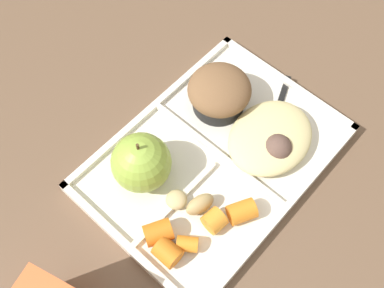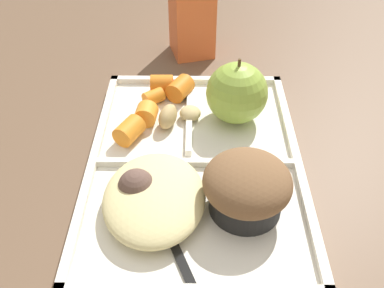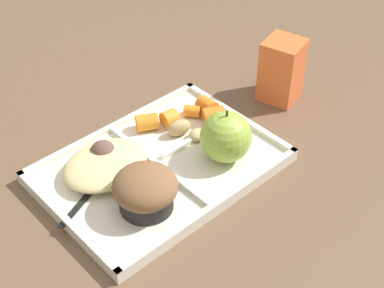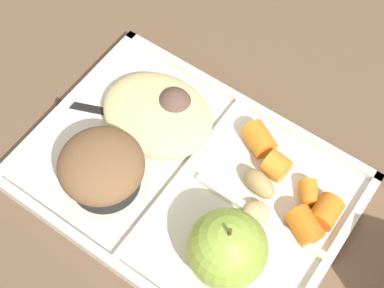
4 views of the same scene
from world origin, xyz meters
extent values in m
plane|color=brown|center=(0.00, 0.00, 0.00)|extent=(6.00, 6.00, 0.00)
cube|color=silver|center=(0.00, 0.00, 0.01)|extent=(0.33, 0.24, 0.01)
cube|color=silver|center=(0.00, -0.11, 0.02)|extent=(0.33, 0.01, 0.01)
cube|color=silver|center=(0.00, 0.11, 0.02)|extent=(0.33, 0.01, 0.01)
cube|color=silver|center=(-0.16, 0.00, 0.02)|extent=(0.01, 0.24, 0.01)
cube|color=silver|center=(0.16, 0.00, 0.02)|extent=(0.01, 0.24, 0.01)
cube|color=silver|center=(0.01, 0.00, 0.02)|extent=(0.01, 0.22, 0.01)
cube|color=silver|center=(-0.08, -0.01, 0.02)|extent=(0.15, 0.01, 0.01)
sphere|color=#93B742|center=(-0.08, 0.05, 0.05)|extent=(0.08, 0.08, 0.08)
cylinder|color=#4C381E|center=(-0.08, 0.05, 0.09)|extent=(0.00, 0.00, 0.01)
cylinder|color=black|center=(0.07, 0.05, 0.03)|extent=(0.07, 0.07, 0.03)
ellipsoid|color=brown|center=(0.07, 0.05, 0.05)|extent=(0.09, 0.09, 0.05)
cylinder|color=orange|center=(-0.11, -0.05, 0.02)|extent=(0.03, 0.03, 0.02)
cylinder|color=orange|center=(-0.14, -0.05, 0.03)|extent=(0.03, 0.03, 0.03)
cylinder|color=orange|center=(-0.13, -0.02, 0.03)|extent=(0.04, 0.04, 0.03)
cylinder|color=orange|center=(-0.07, -0.06, 0.03)|extent=(0.03, 0.03, 0.03)
cylinder|color=orange|center=(-0.04, -0.08, 0.02)|extent=(0.04, 0.04, 0.03)
ellipsoid|color=tan|center=(-0.07, -0.03, 0.03)|extent=(0.04, 0.03, 0.03)
ellipsoid|color=tan|center=(-0.08, -0.01, 0.02)|extent=(0.03, 0.03, 0.02)
ellipsoid|color=beige|center=(0.07, -0.04, 0.03)|extent=(0.12, 0.10, 0.03)
sphere|color=brown|center=(0.07, -0.05, 0.03)|extent=(0.03, 0.03, 0.03)
sphere|color=brown|center=(0.06, -0.06, 0.03)|extent=(0.04, 0.04, 0.04)
cube|color=black|center=(0.13, -0.01, 0.01)|extent=(0.09, 0.04, 0.00)
cube|color=black|center=(0.07, -0.04, 0.01)|extent=(0.04, 0.03, 0.00)
cylinder|color=black|center=(0.04, -0.04, 0.01)|extent=(0.02, 0.01, 0.00)
cylinder|color=black|center=(0.05, -0.05, 0.01)|extent=(0.02, 0.01, 0.00)
cylinder|color=black|center=(0.05, -0.05, 0.01)|extent=(0.02, 0.01, 0.00)
camera|label=1|loc=(-0.22, -0.16, 0.55)|focal=42.68mm
camera|label=2|loc=(0.35, 0.00, 0.35)|focal=40.38mm
camera|label=3|loc=(0.37, 0.47, 0.56)|focal=52.70mm
camera|label=4|loc=(-0.16, 0.21, 0.56)|focal=55.21mm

